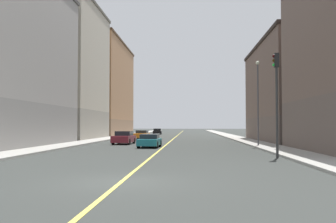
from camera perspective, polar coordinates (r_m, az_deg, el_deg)
The scene contains 13 objects.
ground_plane at distance 13.93m, azimuth -7.08°, elevation -10.56°, with size 400.00×400.00×0.00m, color #303331.
sidewalk_left at distance 63.01m, azimuth 10.00°, elevation -3.86°, with size 2.82×168.00×0.15m, color #9E9B93.
sidewalk_right at distance 63.77m, azimuth -7.74°, elevation -3.85°, with size 2.82×168.00×0.15m, color #9E9B93.
lane_center_stripe at distance 62.64m, azimuth 1.08°, elevation -3.96°, with size 0.16×154.00×0.01m, color #E5D14C.
building_left_mid at distance 50.18m, azimuth 19.37°, elevation 2.80°, with size 10.60×22.19×12.44m.
building_right_midblock at distance 58.10m, azimuth -15.65°, elevation 5.78°, with size 10.60×17.12×19.84m.
building_right_distant at distance 79.57m, azimuth -10.35°, elevation 3.36°, with size 10.60×26.08×19.10m.
traffic_light_left_near at distance 24.61m, azimuth 16.15°, elevation 3.06°, with size 0.40×0.32×6.60m.
street_lamp_left_near at distance 36.71m, azimuth 13.49°, elevation 2.49°, with size 0.36×0.36×8.03m.
car_teal at distance 34.66m, azimuth -2.81°, elevation -4.48°, with size 1.99×3.98×1.23m.
car_black at distance 83.72m, azimuth -1.64°, elevation -3.07°, with size 2.00×3.97×1.30m.
car_orange at distance 56.70m, azimuth -3.97°, elevation -3.51°, with size 2.00×4.52×1.29m.
car_maroon at distance 41.00m, azimuth -6.72°, elevation -4.00°, with size 2.07×4.37×1.40m.
Camera 1 is at (2.48, -13.55, 2.06)m, focal length 40.13 mm.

